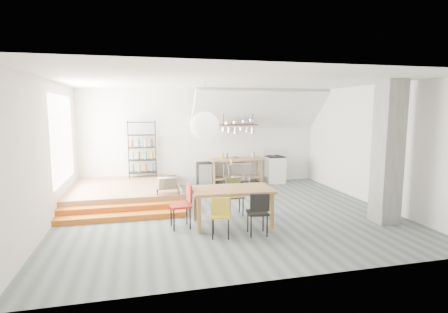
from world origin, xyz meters
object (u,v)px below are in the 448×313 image
object	(u,v)px
stove	(275,169)
rolling_cart	(236,172)
mini_fridge	(204,174)
dining_table	(232,192)

from	to	relation	value
stove	rolling_cart	bearing A→B (deg)	-163.29
stove	mini_fridge	world-z (taller)	stove
dining_table	rolling_cart	bearing A→B (deg)	75.99
stove	dining_table	bearing A→B (deg)	-123.02
stove	dining_table	size ratio (longest dim) A/B	0.66
rolling_cart	mini_fridge	distance (m)	1.11
stove	mini_fridge	bearing A→B (deg)	178.99
mini_fridge	dining_table	bearing A→B (deg)	-91.67
dining_table	rolling_cart	xyz separation A→B (m)	(1.10, 3.57, -0.21)
dining_table	mini_fridge	distance (m)	4.09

